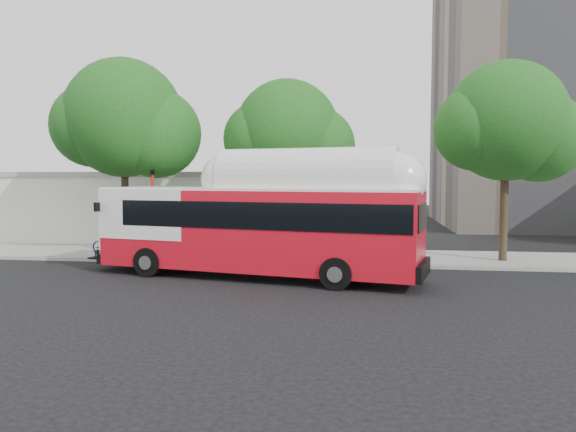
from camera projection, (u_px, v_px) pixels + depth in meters
name	position (u px, v px, depth m)	size (l,w,h in m)	color
ground	(291.00, 282.00, 21.18)	(120.00, 120.00, 0.00)	black
sidewalk	(308.00, 256.00, 27.60)	(60.00, 5.00, 0.15)	gray
curb_strip	(302.00, 264.00, 25.03)	(60.00, 0.30, 0.15)	gray
red_curb_segment	(237.00, 263.00, 25.45)	(10.00, 0.32, 0.16)	maroon
street_tree_left	(133.00, 123.00, 27.40)	(6.67, 5.80, 9.74)	#2D2116
street_tree_mid	(296.00, 136.00, 26.84)	(5.75, 5.00, 8.62)	#2D2116
street_tree_right	(516.00, 126.00, 25.21)	(6.21, 5.40, 9.18)	#2D2116
apartment_tower	(559.00, 7.00, 45.09)	(18.00, 18.00, 37.00)	gray
low_commercial_bldg	(109.00, 205.00, 36.82)	(16.20, 10.20, 4.25)	silver
transit_bus	(258.00, 230.00, 21.92)	(13.91, 5.39, 4.05)	red
signal_pole	(153.00, 215.00, 26.26)	(0.12, 0.41, 4.28)	red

